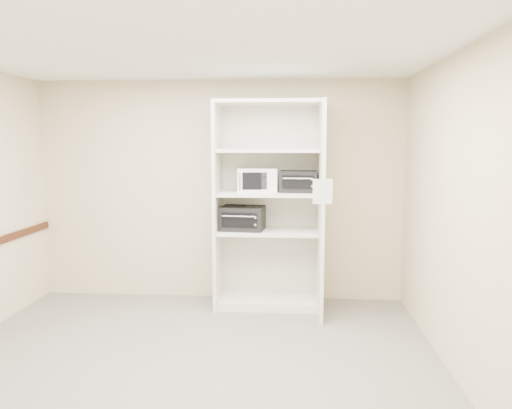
# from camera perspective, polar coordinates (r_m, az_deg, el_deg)

# --- Properties ---
(floor) EXTENTS (4.50, 4.00, 0.01)m
(floor) POSITION_cam_1_polar(r_m,az_deg,el_deg) (4.62, -7.75, -17.83)
(floor) COLOR #68625A
(floor) RESTS_ON ground
(ceiling) EXTENTS (4.50, 4.00, 0.01)m
(ceiling) POSITION_cam_1_polar(r_m,az_deg,el_deg) (4.26, -8.39, 17.26)
(ceiling) COLOR white
(wall_back) EXTENTS (4.50, 0.02, 2.70)m
(wall_back) POSITION_cam_1_polar(r_m,az_deg,el_deg) (6.19, -4.19, 1.59)
(wall_back) COLOR beige
(wall_back) RESTS_ON ground
(wall_front) EXTENTS (4.50, 0.02, 2.70)m
(wall_front) POSITION_cam_1_polar(r_m,az_deg,el_deg) (2.35, -18.37, -7.87)
(wall_front) COLOR beige
(wall_front) RESTS_ON ground
(wall_right) EXTENTS (0.02, 4.00, 2.70)m
(wall_right) POSITION_cam_1_polar(r_m,az_deg,el_deg) (4.36, 22.26, -1.25)
(wall_right) COLOR beige
(wall_right) RESTS_ON ground
(shelving_unit) EXTENTS (1.24, 0.92, 2.42)m
(shelving_unit) POSITION_cam_1_polar(r_m,az_deg,el_deg) (5.86, 1.87, -0.86)
(shelving_unit) COLOR silver
(shelving_unit) RESTS_ON floor
(microwave) EXTENTS (0.48, 0.38, 0.27)m
(microwave) POSITION_cam_1_polar(r_m,az_deg,el_deg) (5.87, 0.14, 2.84)
(microwave) COLOR white
(microwave) RESTS_ON shelving_unit
(toaster_oven_upper) EXTENTS (0.44, 0.34, 0.25)m
(toaster_oven_upper) POSITION_cam_1_polar(r_m,az_deg,el_deg) (5.82, 4.86, 2.65)
(toaster_oven_upper) COLOR black
(toaster_oven_upper) RESTS_ON shelving_unit
(toaster_oven_lower) EXTENTS (0.53, 0.43, 0.28)m
(toaster_oven_lower) POSITION_cam_1_polar(r_m,az_deg,el_deg) (5.87, -1.55, -1.57)
(toaster_oven_lower) COLOR black
(toaster_oven_lower) RESTS_ON shelving_unit
(paper_sign) EXTENTS (0.20, 0.03, 0.26)m
(paper_sign) POSITION_cam_1_polar(r_m,az_deg,el_deg) (5.21, 7.63, 1.47)
(paper_sign) COLOR white
(paper_sign) RESTS_ON shelving_unit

